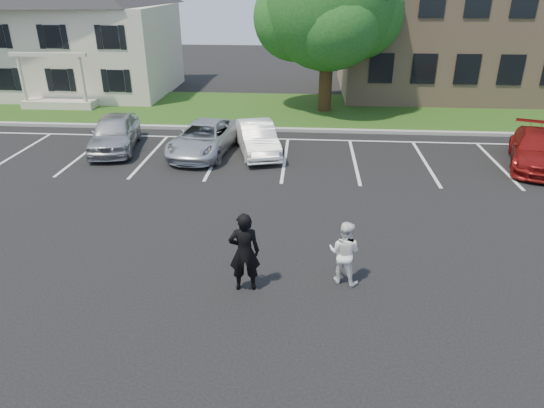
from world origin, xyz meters
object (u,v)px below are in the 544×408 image
Objects in this scene: car_silver_west at (114,133)px; car_silver_minivan at (204,138)px; tree at (331,7)px; man_black_suit at (244,252)px; house at (84,29)px; office_building at (526,24)px; car_white_sedan at (257,138)px; car_red_compact at (537,150)px; man_white_shirt at (344,253)px.

car_silver_west is 0.93× the size of car_silver_minivan.
man_black_suit is (-2.33, -17.12, -4.37)m from tree.
house is 2.23× the size of car_silver_minivan.
car_silver_west is at bearing -141.32° from tree.
office_building is 11.42× the size of man_black_suit.
car_silver_minivan is at bearing -49.94° from house.
car_silver_west is at bearing 163.82° from car_white_sedan.
house is at bearing -66.92° from man_black_suit.
house reaches higher than car_silver_west.
car_silver_west is 0.94× the size of car_red_compact.
car_red_compact is at bearing -12.94° from car_silver_west.
man_black_suit is at bearing -122.12° from office_building.
house is at bearing 137.86° from car_silver_minivan.
man_white_shirt reaches higher than car_white_sedan.
car_silver_west is 1.09× the size of car_white_sedan.
office_building is 4.90× the size of car_red_compact.
car_silver_west is (5.73, -11.23, -3.09)m from house.
man_white_shirt is at bearing -90.10° from tree.
car_silver_minivan is at bearing -142.31° from office_building.
office_building reaches higher than car_red_compact.
man_black_suit is at bearing 32.29° from man_white_shirt.
car_silver_west reaches higher than car_silver_minivan.
car_silver_minivan is at bearing -39.30° from man_white_shirt.
car_silver_west is (-9.10, 9.35, -0.06)m from man_white_shirt.
tree is at bearing -153.94° from office_building.
office_building is 13.57m from tree.
office_building is 5.67× the size of car_white_sedan.
man_white_shirt is at bearing -118.31° from office_building.
tree is at bearing 28.32° from car_silver_west.
car_silver_west is at bearing -175.06° from car_silver_minivan.
tree is 5.52× the size of man_white_shirt.
car_red_compact is at bearing 5.32° from car_silver_minivan.
office_building is at bearing -97.31° from man_white_shirt.
house is 15.26m from car_silver_minivan.
car_red_compact is at bearing -27.80° from house.
car_silver_minivan is 1.17× the size of car_white_sedan.
car_silver_minivan is 2.20m from car_white_sedan.
car_silver_west is (-9.13, -7.31, -4.61)m from tree.
car_red_compact is at bearing -111.68° from man_white_shirt.
tree reaches higher than car_white_sedan.
house is at bearing 165.22° from tree.
man_black_suit is 0.43× the size of car_red_compact.
tree is at bearing 51.98° from car_white_sedan.
office_building is 4.84× the size of car_silver_minivan.
car_silver_minivan is (3.87, -0.19, -0.09)m from car_silver_west.
car_silver_west is (-6.79, 9.81, -0.25)m from man_black_suit.
tree is at bearing -105.44° from man_black_suit.
man_white_shirt reaches higher than car_red_compact.
car_white_sedan is (-3.05, -7.38, -4.70)m from tree.
office_building reaches higher than house.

